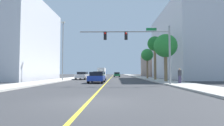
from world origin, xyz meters
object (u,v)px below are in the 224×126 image
traffic_signal_mast (142,42)px  car_green (117,75)px  car_yellow (98,75)px  palm_mid (155,45)px  car_silver (82,75)px  palm_far (147,55)px  car_white (99,76)px  palm_near (165,46)px  delivery_truck (102,72)px  street_lamp (63,48)px  pedestrian (180,76)px  car_blue (97,77)px

traffic_signal_mast → car_green: bearing=94.0°
car_yellow → car_green: (5.00, 6.90, 0.03)m
palm_mid → car_silver: (-13.14, 3.65, -5.33)m
palm_far → car_white: palm_far is taller
palm_near → delivery_truck: bearing=106.7°
street_lamp → car_silver: bearing=74.0°
car_green → car_white: car_white is taller
car_silver → pedestrian: bearing=135.4°
car_green → traffic_signal_mast: bearing=-88.5°
delivery_truck → pedestrian: size_ratio=4.80×
traffic_signal_mast → pedestrian: (4.40, 1.27, -3.59)m
car_yellow → delivery_truck: bearing=87.8°
car_white → palm_far: bearing=44.2°
street_lamp → car_yellow: bearing=79.0°
traffic_signal_mast → car_white: 11.76m
street_lamp → palm_near: bearing=-12.2°
car_yellow → delivery_truck: (-0.17, 17.03, 0.87)m
car_blue → car_silver: bearing=110.0°
car_yellow → car_white: size_ratio=1.03×
pedestrian → palm_near: bearing=30.2°
traffic_signal_mast → car_blue: traffic_signal_mast is taller
car_silver → car_white: car_white is taller
palm_near → car_yellow: 25.10m
traffic_signal_mast → car_blue: size_ratio=2.20×
traffic_signal_mast → car_blue: 7.64m
car_green → palm_near: bearing=-79.8°
street_lamp → delivery_truck: (3.47, 35.67, -3.62)m
traffic_signal_mast → car_blue: (-5.18, 4.09, -3.85)m
palm_far → traffic_signal_mast: bearing=-101.6°
traffic_signal_mast → palm_mid: size_ratio=1.30×
palm_mid → delivery_truck: size_ratio=0.93×
palm_mid → pedestrian: size_ratio=4.44×
delivery_truck → traffic_signal_mast: bearing=-78.1°
palm_near → delivery_truck: palm_near is taller
palm_far → car_silver: bearing=-168.6°
pedestrian → palm_mid: bearing=28.2°
car_silver → delivery_truck: 29.07m
traffic_signal_mast → palm_far: traffic_signal_mast is taller
car_green → car_white: size_ratio=0.95×
palm_near → car_silver: 17.05m
traffic_signal_mast → pedestrian: traffic_signal_mast is taller
car_green → car_blue: bearing=-97.7°
car_white → car_yellow: bearing=98.0°
palm_near → car_yellow: bearing=117.7°
car_green → car_white: 24.88m
car_green → car_yellow: bearing=-128.5°
traffic_signal_mast → car_white: traffic_signal_mast is taller
car_silver → delivery_truck: size_ratio=0.58×
street_lamp → palm_mid: bearing=11.3°
street_lamp → palm_near: 15.49m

